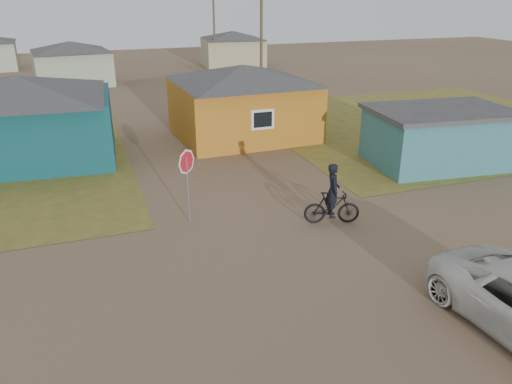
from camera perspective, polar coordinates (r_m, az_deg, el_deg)
ground at (r=15.02m, az=6.48°, el=-8.35°), size 120.00×120.00×0.00m
grass_ne at (r=32.49m, az=18.95°, el=7.48°), size 20.00×18.00×0.00m
house_teal at (r=25.76m, az=-25.23°, el=7.67°), size 8.93×7.08×4.00m
house_yellow at (r=27.45m, az=-1.48°, el=10.43°), size 7.72×6.76×3.90m
shed_turquoise at (r=24.54m, az=20.19°, el=5.98°), size 6.71×4.93×2.60m
house_pale_west at (r=45.88m, az=-20.28°, el=13.69°), size 7.04×6.15×3.60m
house_beige_east at (r=54.23m, az=-2.66°, el=16.09°), size 6.95×6.05×3.60m
utility_pole_near at (r=35.92m, az=0.61°, el=16.67°), size 1.40×0.20×8.00m
utility_pole_far at (r=51.43m, az=-4.81°, el=18.26°), size 1.40×0.20×8.00m
stop_sign at (r=16.93m, az=-7.90°, el=2.52°), size 0.84×0.33×2.68m
cyclist at (r=17.36m, az=8.71°, el=-1.13°), size 2.01×1.11×2.19m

